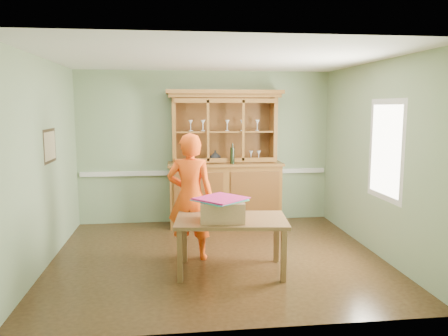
{
  "coord_description": "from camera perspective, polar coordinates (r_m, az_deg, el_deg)",
  "views": [
    {
      "loc": [
        -0.61,
        -5.79,
        2.07
      ],
      "look_at": [
        0.14,
        0.4,
        1.2
      ],
      "focal_mm": 35.0,
      "sensor_mm": 36.0,
      "label": 1
    }
  ],
  "objects": [
    {
      "name": "ceiling",
      "position": [
        5.86,
        -0.94,
        14.15
      ],
      "size": [
        4.5,
        4.5,
        0.0
      ],
      "primitive_type": "plane",
      "rotation": [
        3.14,
        0.0,
        0.0
      ],
      "color": "white",
      "rests_on": "wall_back"
    },
    {
      "name": "framed_map",
      "position": [
        6.33,
        -21.76,
        2.7
      ],
      "size": [
        0.03,
        0.6,
        0.46
      ],
      "color": "#312313",
      "rests_on": "wall_left"
    },
    {
      "name": "dining_table",
      "position": [
        5.51,
        0.94,
        -7.42
      ],
      "size": [
        1.46,
        0.97,
        0.69
      ],
      "rotation": [
        0.0,
        0.0,
        -0.11
      ],
      "color": "brown",
      "rests_on": "floor"
    },
    {
      "name": "kite_stack",
      "position": [
        5.31,
        -0.41,
        -4.1
      ],
      "size": [
        0.72,
        0.72,
        0.04
      ],
      "rotation": [
        0.0,
        0.0,
        0.67
      ],
      "color": "#3DD279",
      "rests_on": "cardboard_box"
    },
    {
      "name": "window_panel",
      "position": [
        6.21,
        20.33,
        2.22
      ],
      "size": [
        0.03,
        0.96,
        1.36
      ],
      "color": "silver",
      "rests_on": "wall_right"
    },
    {
      "name": "wall_right",
      "position": [
        6.5,
        19.23,
        1.18
      ],
      "size": [
        0.0,
        4.0,
        4.0
      ],
      "primitive_type": "plane",
      "rotation": [
        1.57,
        0.0,
        -1.57
      ],
      "color": "gray",
      "rests_on": "floor"
    },
    {
      "name": "wall_front",
      "position": [
        3.91,
        2.16,
        -2.64
      ],
      "size": [
        4.5,
        0.0,
        4.5
      ],
      "primitive_type": "plane",
      "rotation": [
        -1.57,
        0.0,
        0.0
      ],
      "color": "gray",
      "rests_on": "floor"
    },
    {
      "name": "person",
      "position": [
        5.94,
        -4.42,
        -3.75
      ],
      "size": [
        0.69,
        0.52,
        1.73
      ],
      "primitive_type": "imported",
      "rotation": [
        0.0,
        0.0,
        2.96
      ],
      "color": "#FF4F10",
      "rests_on": "floor"
    },
    {
      "name": "wall_left",
      "position": [
        6.06,
        -22.57,
        0.55
      ],
      "size": [
        0.0,
        4.0,
        4.0
      ],
      "primitive_type": "plane",
      "rotation": [
        1.57,
        0.0,
        1.57
      ],
      "color": "gray",
      "rests_on": "floor"
    },
    {
      "name": "floor",
      "position": [
        6.18,
        -0.88,
        -11.58
      ],
      "size": [
        4.5,
        4.5,
        0.0
      ],
      "primitive_type": "plane",
      "color": "#482F17",
      "rests_on": "ground"
    },
    {
      "name": "wall_back",
      "position": [
        7.85,
        -2.44,
        2.71
      ],
      "size": [
        4.5,
        0.0,
        4.5
      ],
      "primitive_type": "plane",
      "rotation": [
        1.57,
        0.0,
        0.0
      ],
      "color": "gray",
      "rests_on": "floor"
    },
    {
      "name": "cardboard_box",
      "position": [
        5.36,
        -0.2,
        -5.59
      ],
      "size": [
        0.57,
        0.47,
        0.25
      ],
      "primitive_type": "cube",
      "rotation": [
        0.0,
        0.0,
        -0.09
      ],
      "color": "tan",
      "rests_on": "dining_table"
    },
    {
      "name": "china_hutch",
      "position": [
        7.68,
        0.08,
        -1.34
      ],
      "size": [
        2.01,
        0.66,
        2.36
      ],
      "color": "brown",
      "rests_on": "floor"
    },
    {
      "name": "chair_rail",
      "position": [
        7.88,
        -2.41,
        -0.56
      ],
      "size": [
        4.41,
        0.05,
        0.08
      ],
      "primitive_type": "cube",
      "color": "silver",
      "rests_on": "wall_back"
    }
  ]
}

